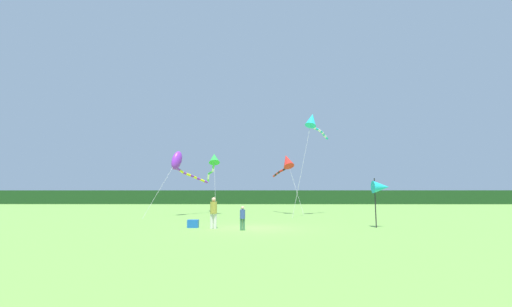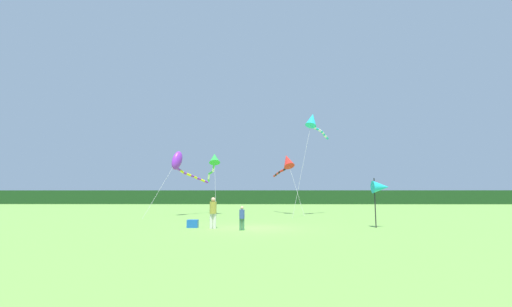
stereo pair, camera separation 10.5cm
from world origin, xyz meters
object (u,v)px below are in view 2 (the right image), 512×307
Objects in this scene: cooler_box at (193,224)px; kite_red at (287,162)px; kite_purple at (179,163)px; person_adult at (213,211)px; kite_green at (214,162)px; banner_flag_pole at (381,187)px; person_child at (242,217)px; kite_cyan at (313,121)px.

kite_red reaches higher than cooler_box.
kite_purple reaches higher than cooler_box.
person_adult is 13.59m from kite_green.
kite_green is at bearing 131.84° from banner_flag_pole.
kite_red is at bearing 108.46° from banner_flag_pole.
kite_green is 1.30× the size of kite_red.
kite_green is (-3.43, 13.73, 4.14)m from person_child.
person_child is 0.45× the size of banner_flag_pole.
kite_cyan is (11.66, 0.54, 3.76)m from kite_purple.
kite_red is (-4.19, 12.55, 2.62)m from banner_flag_pole.
banner_flag_pole is 13.48m from kite_red.
kite_cyan is (8.37, 10.61, 8.05)m from cooler_box.
kite_green is at bearing -178.06° from kite_red.
kite_green is at bearing 98.09° from person_adult.
cooler_box is at bearing -128.27° from kite_cyan.
person_adult is 0.19× the size of kite_green.
person_child is 2.05× the size of cooler_box.
person_child is 13.45m from kite_purple.
cooler_box is 0.07× the size of kite_green.
kite_cyan reaches higher than banner_flag_pole.
kite_red is (6.84, 0.23, -0.00)m from kite_green.
kite_cyan is at bearing 2.67° from kite_purple.
kite_purple reaches higher than banner_flag_pole.
banner_flag_pole is at bearing -48.16° from kite_green.
kite_cyan is at bearing 51.73° from cooler_box.
kite_purple is (-6.07, 11.37, 3.83)m from person_child.
cooler_box is at bearing 158.06° from person_adult.
person_adult is at bearing -110.88° from kite_red.
kite_cyan is at bearing 100.79° from banner_flag_pole.
person_child is 15.20m from kite_cyan.
kite_cyan reaches higher than cooler_box.
kite_red is at bearing 15.27° from kite_purple.
person_child is at bearing -103.72° from kite_red.
kite_green is at bearing 93.03° from cooler_box.
kite_cyan is at bearing 64.85° from person_child.
kite_cyan is (7.19, 11.08, 7.35)m from person_adult.
kite_purple is (-4.47, 10.53, 3.58)m from person_adult.
kite_red reaches higher than person_child.
kite_green is (2.64, 2.36, 0.31)m from kite_purple.
banner_flag_pole is (10.37, 0.10, 1.98)m from cooler_box.
person_child is 0.14× the size of kite_green.
banner_flag_pole is (9.20, 0.57, 1.27)m from person_adult.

